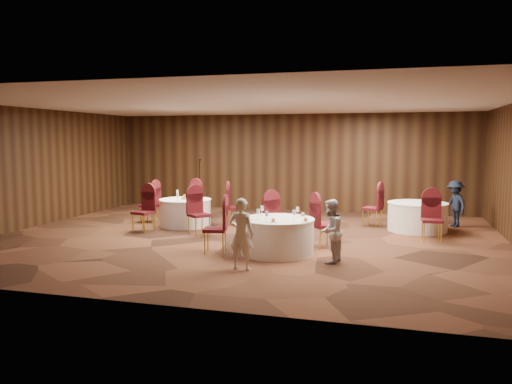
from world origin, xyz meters
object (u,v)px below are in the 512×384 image
(table_right, at_px, (417,216))
(man_c, at_px, (455,204))
(table_left, at_px, (185,212))
(mic_stand, at_px, (200,196))
(woman_a, at_px, (241,234))
(table_main, at_px, (277,236))
(woman_b, at_px, (330,231))

(table_right, xyz_separation_m, man_c, (1.00, 0.91, 0.26))
(table_left, distance_m, mic_stand, 2.76)
(woman_a, bearing_deg, man_c, -122.29)
(table_main, xyz_separation_m, table_left, (-3.19, 2.57, 0.00))
(woman_a, height_order, woman_b, woman_a)
(man_c, bearing_deg, table_main, -70.26)
(table_main, xyz_separation_m, woman_b, (1.15, -0.46, 0.24))
(table_main, bearing_deg, man_c, 48.86)
(table_left, distance_m, table_right, 6.16)
(table_left, bearing_deg, table_right, 8.99)
(table_right, xyz_separation_m, woman_b, (-1.74, -4.00, 0.24))
(mic_stand, height_order, woman_b, mic_stand)
(table_main, distance_m, table_left, 4.10)
(woman_b, distance_m, man_c, 5.62)
(table_right, height_order, woman_b, woman_b)
(man_c, bearing_deg, woman_b, -58.24)
(table_left, height_order, man_c, man_c)
(table_left, relative_size, mic_stand, 0.82)
(mic_stand, xyz_separation_m, woman_a, (3.52, -6.65, 0.14))
(mic_stand, bearing_deg, table_main, -53.70)
(table_right, relative_size, man_c, 1.20)
(table_right, xyz_separation_m, woman_a, (-3.23, -4.94, 0.28))
(table_main, xyz_separation_m, man_c, (3.88, 4.45, 0.26))
(mic_stand, height_order, man_c, mic_stand)
(table_right, bearing_deg, woman_a, -123.13)
(table_left, xyz_separation_m, table_right, (6.08, 0.96, -0.00))
(table_main, distance_m, table_right, 4.57)
(table_left, relative_size, woman_b, 1.15)
(woman_a, bearing_deg, table_right, -119.62)
(table_right, relative_size, woman_b, 1.24)
(table_main, bearing_deg, woman_b, -21.85)
(table_main, relative_size, woman_a, 1.16)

